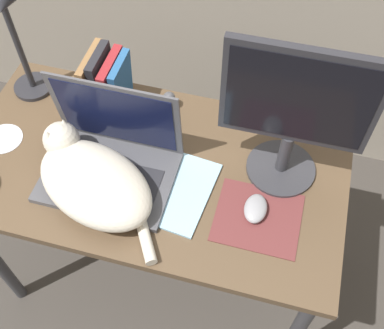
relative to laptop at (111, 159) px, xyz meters
name	(u,v)px	position (x,y,z in m)	size (l,w,h in m)	color
desk	(153,183)	(0.11, 0.04, -0.15)	(1.17, 0.63, 0.76)	brown
laptop	(111,159)	(0.00, 0.00, 0.00)	(0.38, 0.27, 0.29)	#4C4C51
cat	(92,180)	(-0.02, -0.09, 0.01)	(0.45, 0.37, 0.15)	beige
external_monitor	(295,113)	(0.49, 0.13, 0.20)	(0.39, 0.21, 0.47)	#333338
mousepad	(258,218)	(0.45, -0.05, -0.05)	(0.24, 0.21, 0.00)	brown
computer_mouse	(256,208)	(0.44, -0.03, -0.03)	(0.06, 0.10, 0.03)	#99999E
book_row	(107,83)	(-0.10, 0.24, 0.05)	(0.12, 0.17, 0.21)	olive
desk_lamp	(12,19)	(-0.34, 0.22, 0.26)	(0.17, 0.17, 0.47)	#28282D
notepad	(177,190)	(0.21, -0.03, -0.05)	(0.21, 0.28, 0.01)	#99C6E0
webcam	(169,99)	(0.09, 0.28, -0.01)	(0.04, 0.04, 0.07)	#232328
cd_disc	(4,139)	(-0.37, 0.02, -0.05)	(0.12, 0.12, 0.00)	silver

